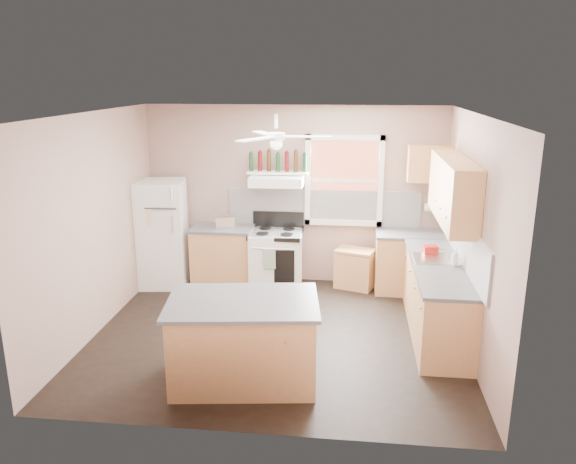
# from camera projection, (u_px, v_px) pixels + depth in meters

# --- Properties ---
(floor) EXTENTS (4.50, 4.50, 0.00)m
(floor) POSITION_uv_depth(u_px,v_px,m) (277.00, 335.00, 6.97)
(floor) COLOR black
(floor) RESTS_ON ground
(ceiling) EXTENTS (4.50, 4.50, 0.00)m
(ceiling) POSITION_uv_depth(u_px,v_px,m) (276.00, 114.00, 6.25)
(ceiling) COLOR white
(ceiling) RESTS_ON ground
(wall_back) EXTENTS (4.50, 0.05, 2.70)m
(wall_back) POSITION_uv_depth(u_px,v_px,m) (294.00, 195.00, 8.55)
(wall_back) COLOR gray
(wall_back) RESTS_ON ground
(wall_right) EXTENTS (0.05, 4.00, 2.70)m
(wall_right) POSITION_uv_depth(u_px,v_px,m) (475.00, 237.00, 6.36)
(wall_right) COLOR gray
(wall_right) RESTS_ON ground
(wall_left) EXTENTS (0.05, 4.00, 2.70)m
(wall_left) POSITION_uv_depth(u_px,v_px,m) (93.00, 225.00, 6.86)
(wall_left) COLOR gray
(wall_left) RESTS_ON ground
(backsplash_back) EXTENTS (2.90, 0.03, 0.55)m
(backsplash_back) POSITION_uv_depth(u_px,v_px,m) (324.00, 208.00, 8.51)
(backsplash_back) COLOR white
(backsplash_back) RESTS_ON wall_back
(backsplash_right) EXTENTS (0.03, 2.60, 0.55)m
(backsplash_right) POSITION_uv_depth(u_px,v_px,m) (465.00, 244.00, 6.70)
(backsplash_right) COLOR white
(backsplash_right) RESTS_ON wall_right
(window_view) EXTENTS (1.00, 0.02, 1.20)m
(window_view) POSITION_uv_depth(u_px,v_px,m) (344.00, 180.00, 8.36)
(window_view) COLOR brown
(window_view) RESTS_ON wall_back
(window_frame) EXTENTS (1.16, 0.07, 1.36)m
(window_frame) POSITION_uv_depth(u_px,v_px,m) (344.00, 181.00, 8.33)
(window_frame) COLOR white
(window_frame) RESTS_ON wall_back
(refrigerator) EXTENTS (0.77, 0.75, 1.62)m
(refrigerator) POSITION_uv_depth(u_px,v_px,m) (163.00, 234.00, 8.46)
(refrigerator) COLOR white
(refrigerator) RESTS_ON floor
(base_cabinet_left) EXTENTS (0.90, 0.60, 0.86)m
(base_cabinet_left) POSITION_uv_depth(u_px,v_px,m) (223.00, 257.00, 8.60)
(base_cabinet_left) COLOR #B6814C
(base_cabinet_left) RESTS_ON floor
(counter_left) EXTENTS (0.92, 0.62, 0.04)m
(counter_left) POSITION_uv_depth(u_px,v_px,m) (222.00, 228.00, 8.48)
(counter_left) COLOR #4B4B4E
(counter_left) RESTS_ON base_cabinet_left
(toaster) EXTENTS (0.31, 0.22, 0.18)m
(toaster) POSITION_uv_depth(u_px,v_px,m) (225.00, 222.00, 8.40)
(toaster) COLOR silver
(toaster) RESTS_ON counter_left
(stove) EXTENTS (0.83, 0.70, 0.86)m
(stove) POSITION_uv_depth(u_px,v_px,m) (276.00, 259.00, 8.48)
(stove) COLOR white
(stove) RESTS_ON floor
(range_hood) EXTENTS (0.78, 0.50, 0.14)m
(range_hood) POSITION_uv_depth(u_px,v_px,m) (277.00, 181.00, 8.24)
(range_hood) COLOR white
(range_hood) RESTS_ON wall_back
(bottle_shelf) EXTENTS (0.90, 0.26, 0.03)m
(bottle_shelf) POSITION_uv_depth(u_px,v_px,m) (278.00, 173.00, 8.32)
(bottle_shelf) COLOR white
(bottle_shelf) RESTS_ON range_hood
(cart) EXTENTS (0.64, 0.52, 0.55)m
(cart) POSITION_uv_depth(u_px,v_px,m) (355.00, 270.00, 8.47)
(cart) COLOR #B6814C
(cart) RESTS_ON floor
(base_cabinet_corner) EXTENTS (1.00, 0.60, 0.86)m
(base_cabinet_corner) POSITION_uv_depth(u_px,v_px,m) (409.00, 263.00, 8.29)
(base_cabinet_corner) COLOR #B6814C
(base_cabinet_corner) RESTS_ON floor
(base_cabinet_right) EXTENTS (0.60, 2.20, 0.86)m
(base_cabinet_right) POSITION_uv_depth(u_px,v_px,m) (436.00, 300.00, 6.93)
(base_cabinet_right) COLOR #B6814C
(base_cabinet_right) RESTS_ON floor
(counter_corner) EXTENTS (1.02, 0.62, 0.04)m
(counter_corner) POSITION_uv_depth(u_px,v_px,m) (411.00, 234.00, 8.17)
(counter_corner) COLOR #4B4B4E
(counter_corner) RESTS_ON base_cabinet_corner
(counter_right) EXTENTS (0.62, 2.22, 0.04)m
(counter_right) POSITION_uv_depth(u_px,v_px,m) (438.00, 266.00, 6.81)
(counter_right) COLOR #4B4B4E
(counter_right) RESTS_ON base_cabinet_right
(sink) EXTENTS (0.55, 0.45, 0.03)m
(sink) POSITION_uv_depth(u_px,v_px,m) (436.00, 260.00, 7.00)
(sink) COLOR silver
(sink) RESTS_ON counter_right
(faucet) EXTENTS (0.03, 0.03, 0.14)m
(faucet) POSITION_uv_depth(u_px,v_px,m) (450.00, 254.00, 6.96)
(faucet) COLOR silver
(faucet) RESTS_ON sink
(upper_cabinet_right) EXTENTS (0.33, 1.80, 0.76)m
(upper_cabinet_right) POSITION_uv_depth(u_px,v_px,m) (453.00, 190.00, 6.74)
(upper_cabinet_right) COLOR #B6814C
(upper_cabinet_right) RESTS_ON wall_right
(upper_cabinet_corner) EXTENTS (0.60, 0.33, 0.52)m
(upper_cabinet_corner) POSITION_uv_depth(u_px,v_px,m) (429.00, 163.00, 8.00)
(upper_cabinet_corner) COLOR #B6814C
(upper_cabinet_corner) RESTS_ON wall_back
(paper_towel) EXTENTS (0.26, 0.12, 0.12)m
(paper_towel) POSITION_uv_depth(u_px,v_px,m) (434.00, 207.00, 8.19)
(paper_towel) COLOR white
(paper_towel) RESTS_ON wall_back
(island) EXTENTS (1.56, 1.10, 0.86)m
(island) POSITION_uv_depth(u_px,v_px,m) (244.00, 342.00, 5.84)
(island) COLOR #B6814C
(island) RESTS_ON floor
(island_top) EXTENTS (1.66, 1.19, 0.04)m
(island_top) POSITION_uv_depth(u_px,v_px,m) (243.00, 302.00, 5.72)
(island_top) COLOR #4B4B4E
(island_top) RESTS_ON island
(ceiling_fan_hub) EXTENTS (0.20, 0.20, 0.08)m
(ceiling_fan_hub) POSITION_uv_depth(u_px,v_px,m) (276.00, 136.00, 6.31)
(ceiling_fan_hub) COLOR white
(ceiling_fan_hub) RESTS_ON ceiling
(soap_bottle) EXTENTS (0.09, 0.09, 0.22)m
(soap_bottle) POSITION_uv_depth(u_px,v_px,m) (455.00, 257.00, 6.72)
(soap_bottle) COLOR silver
(soap_bottle) RESTS_ON counter_right
(red_caddy) EXTENTS (0.20, 0.15, 0.10)m
(red_caddy) POSITION_uv_depth(u_px,v_px,m) (430.00, 250.00, 7.21)
(red_caddy) COLOR #A7150E
(red_caddy) RESTS_ON counter_right
(wine_bottles) EXTENTS (0.86, 0.06, 0.31)m
(wine_bottles) POSITION_uv_depth(u_px,v_px,m) (278.00, 162.00, 8.28)
(wine_bottles) COLOR #143819
(wine_bottles) RESTS_ON bottle_shelf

